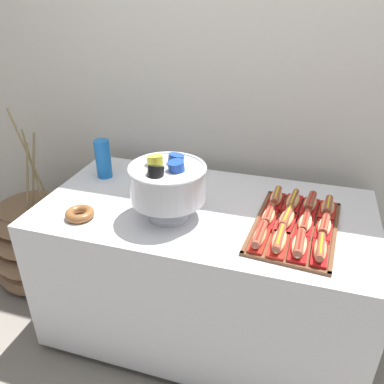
% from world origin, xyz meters
% --- Properties ---
extents(ground_plane, '(10.00, 10.00, 0.00)m').
position_xyz_m(ground_plane, '(0.00, 0.00, 0.00)').
color(ground_plane, gray).
extents(back_wall, '(6.00, 0.10, 2.60)m').
position_xyz_m(back_wall, '(0.00, 0.54, 1.30)').
color(back_wall, silver).
rests_on(back_wall, ground_plane).
extents(buffet_table, '(1.50, 0.79, 0.75)m').
position_xyz_m(buffet_table, '(0.00, 0.00, 0.39)').
color(buffet_table, silver).
rests_on(buffet_table, ground_plane).
extents(floor_vase, '(0.54, 0.54, 1.09)m').
position_xyz_m(floor_vase, '(-1.09, 0.12, 0.24)').
color(floor_vase, brown).
rests_on(floor_vase, ground_plane).
extents(serving_tray, '(0.37, 0.55, 0.01)m').
position_xyz_m(serving_tray, '(0.40, -0.06, 0.75)').
color(serving_tray, brown).
rests_on(serving_tray, buffet_table).
extents(hot_dog_0, '(0.07, 0.18, 0.06)m').
position_xyz_m(hot_dog_0, '(0.28, -0.22, 0.78)').
color(hot_dog_0, red).
rests_on(hot_dog_0, serving_tray).
extents(hot_dog_1, '(0.07, 0.19, 0.06)m').
position_xyz_m(hot_dog_1, '(0.35, -0.22, 0.78)').
color(hot_dog_1, red).
rests_on(hot_dog_1, serving_tray).
extents(hot_dog_2, '(0.07, 0.18, 0.06)m').
position_xyz_m(hot_dog_2, '(0.43, -0.23, 0.78)').
color(hot_dog_2, '#B21414').
rests_on(hot_dog_2, serving_tray).
extents(hot_dog_3, '(0.06, 0.17, 0.06)m').
position_xyz_m(hot_dog_3, '(0.50, -0.23, 0.78)').
color(hot_dog_3, '#B21414').
rests_on(hot_dog_3, serving_tray).
extents(hot_dog_4, '(0.07, 0.16, 0.06)m').
position_xyz_m(hot_dog_4, '(0.29, -0.05, 0.78)').
color(hot_dog_4, red).
rests_on(hot_dog_4, serving_tray).
extents(hot_dog_5, '(0.09, 0.19, 0.06)m').
position_xyz_m(hot_dog_5, '(0.36, -0.06, 0.78)').
color(hot_dog_5, red).
rests_on(hot_dog_5, serving_tray).
extents(hot_dog_6, '(0.08, 0.17, 0.06)m').
position_xyz_m(hot_dog_6, '(0.44, -0.06, 0.78)').
color(hot_dog_6, '#B21414').
rests_on(hot_dog_6, serving_tray).
extents(hot_dog_7, '(0.08, 0.16, 0.06)m').
position_xyz_m(hot_dog_7, '(0.51, -0.07, 0.78)').
color(hot_dog_7, '#B21414').
rests_on(hot_dog_7, serving_tray).
extents(hot_dog_8, '(0.07, 0.16, 0.06)m').
position_xyz_m(hot_dog_8, '(0.30, 0.11, 0.78)').
color(hot_dog_8, '#B21414').
rests_on(hot_dog_8, serving_tray).
extents(hot_dog_9, '(0.09, 0.18, 0.06)m').
position_xyz_m(hot_dog_9, '(0.38, 0.11, 0.78)').
color(hot_dog_9, red).
rests_on(hot_dog_9, serving_tray).
extents(hot_dog_10, '(0.09, 0.17, 0.06)m').
position_xyz_m(hot_dog_10, '(0.45, 0.10, 0.78)').
color(hot_dog_10, red).
rests_on(hot_dog_10, serving_tray).
extents(hot_dog_11, '(0.08, 0.16, 0.06)m').
position_xyz_m(hot_dog_11, '(0.53, 0.09, 0.78)').
color(hot_dog_11, red).
rests_on(hot_dog_11, serving_tray).
extents(punch_bowl, '(0.33, 0.33, 0.28)m').
position_xyz_m(punch_bowl, '(-0.13, -0.13, 0.92)').
color(punch_bowl, silver).
rests_on(punch_bowl, buffet_table).
extents(cup_stack, '(0.08, 0.08, 0.20)m').
position_xyz_m(cup_stack, '(-0.59, 0.15, 0.85)').
color(cup_stack, blue).
rests_on(cup_stack, buffet_table).
extents(donut, '(0.13, 0.13, 0.04)m').
position_xyz_m(donut, '(-0.50, -0.25, 0.77)').
color(donut, brown).
rests_on(donut, buffet_table).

